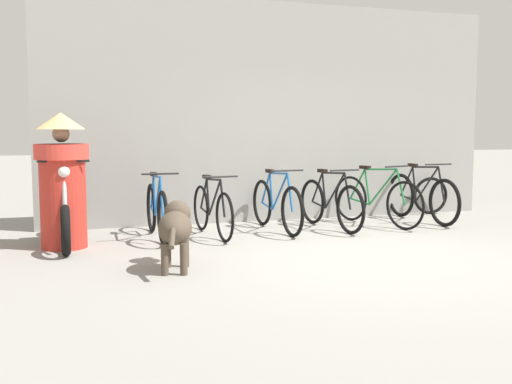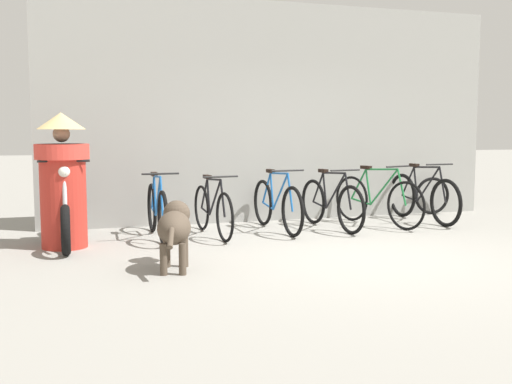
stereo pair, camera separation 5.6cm
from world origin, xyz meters
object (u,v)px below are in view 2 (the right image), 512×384
object	(u,v)px
motorcycle	(66,211)
person_in_robes	(63,179)
bicycle_0	(157,211)
bicycle_4	(377,200)
bicycle_3	(331,204)
bicycle_2	(277,205)
bicycle_1	(212,210)
stray_dog	(175,226)
spare_tire_left	(432,196)
bicycle_5	(423,198)

from	to	relation	value
motorcycle	person_in_robes	xyz separation A→B (m)	(-0.02, -0.17, 0.40)
bicycle_0	bicycle_4	world-z (taller)	bicycle_4
bicycle_3	bicycle_4	distance (m)	0.79
bicycle_2	bicycle_3	bearing A→B (deg)	81.88
bicycle_4	bicycle_0	bearing A→B (deg)	-105.31
bicycle_1	bicycle_3	distance (m)	1.74
bicycle_2	motorcycle	world-z (taller)	motorcycle
bicycle_4	stray_dog	bearing A→B (deg)	-77.42
bicycle_3	motorcycle	xyz separation A→B (m)	(-3.60, -0.13, 0.06)
bicycle_1	bicycle_2	xyz separation A→B (m)	(0.95, 0.12, 0.02)
motorcycle	stray_dog	xyz separation A→B (m)	(1.06, -1.67, 0.02)
stray_dog	spare_tire_left	xyz separation A→B (m)	(4.77, 2.65, -0.13)
stray_dog	spare_tire_left	distance (m)	5.46
bicycle_0	bicycle_5	bearing A→B (deg)	92.96
bicycle_1	motorcycle	world-z (taller)	motorcycle
motorcycle	spare_tire_left	xyz separation A→B (m)	(5.83, 0.97, -0.11)
bicycle_5	bicycle_2	bearing A→B (deg)	-90.21
bicycle_2	motorcycle	size ratio (longest dim) A/B	0.90
bicycle_1	spare_tire_left	size ratio (longest dim) A/B	2.60
motorcycle	spare_tire_left	bearing A→B (deg)	99.50
bicycle_0	bicycle_3	xyz separation A→B (m)	(2.47, 0.01, -0.00)
bicycle_5	stray_dog	size ratio (longest dim) A/B	1.69
bicycle_2	motorcycle	bearing A→B (deg)	-89.23
bicycle_1	bicycle_2	size ratio (longest dim) A/B	0.93
motorcycle	spare_tire_left	distance (m)	5.91
bicycle_5	spare_tire_left	bearing A→B (deg)	133.87
spare_tire_left	bicycle_0	bearing A→B (deg)	-169.73
bicycle_2	bicycle_4	xyz separation A→B (m)	(1.58, 0.02, 0.01)
bicycle_1	bicycle_5	distance (m)	3.38
bicycle_1	bicycle_3	world-z (taller)	bicycle_3
bicycle_2	spare_tire_left	world-z (taller)	bicycle_2
bicycle_3	stray_dog	bearing A→B (deg)	-61.46
bicycle_4	motorcycle	world-z (taller)	motorcycle
bicycle_5	stray_dog	bearing A→B (deg)	-67.62
bicycle_0	motorcycle	xyz separation A→B (m)	(-1.13, -0.12, 0.06)
bicycle_1	bicycle_2	world-z (taller)	bicycle_2
bicycle_1	spare_tire_left	distance (m)	4.07
bicycle_4	bicycle_5	distance (m)	0.85
bicycle_1	person_in_robes	xyz separation A→B (m)	(-1.88, -0.25, 0.47)
bicycle_1	stray_dog	xyz separation A→B (m)	(-0.80, -1.75, 0.09)
bicycle_0	bicycle_4	bearing A→B (deg)	91.82
bicycle_2	motorcycle	distance (m)	2.81
spare_tire_left	bicycle_1	bearing A→B (deg)	-167.31
bicycle_4	person_in_robes	bearing A→B (deg)	-102.00
stray_dog	bicycle_3	bearing A→B (deg)	-40.54
bicycle_2	spare_tire_left	xyz separation A→B (m)	(3.02, 0.77, -0.05)
bicycle_3	motorcycle	distance (m)	3.60
motorcycle	spare_tire_left	world-z (taller)	motorcycle
person_in_robes	motorcycle	bearing A→B (deg)	-98.18
bicycle_1	bicycle_2	distance (m)	0.96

